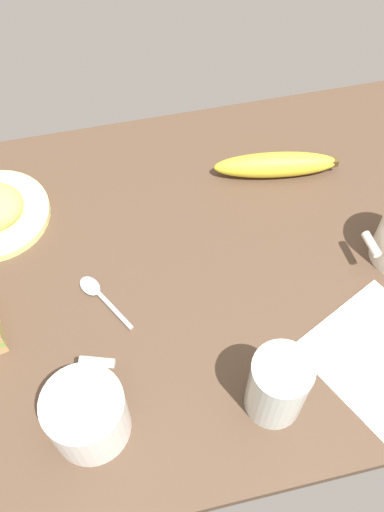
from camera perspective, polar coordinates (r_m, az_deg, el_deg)
name	(u,v)px	position (r cm, az deg, el deg)	size (l,w,h in cm)	color
tabletop	(192,271)	(83.15, 0.00, -1.53)	(90.00, 64.00, 2.00)	#4C3828
coffee_mug_black	(87,415)	(69.33, -10.49, -15.38)	(9.52, 12.15, 8.76)	white
glass_of_milk	(277,388)	(69.76, 8.52, -12.95)	(7.13, 7.13, 10.76)	silver
banana	(276,165)	(92.81, 8.41, 9.04)	(20.20, 7.26, 4.05)	yellow
spoon	(98,292)	(80.78, -9.40, -3.63)	(6.85, 10.60, 0.80)	silver
paper_napkin	(380,356)	(79.53, 18.32, -9.52)	(16.56, 16.56, 0.30)	white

